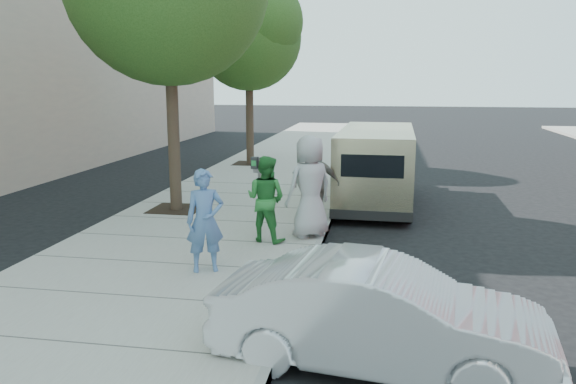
# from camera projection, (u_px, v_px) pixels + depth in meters

# --- Properties ---
(ground) EXTENTS (120.00, 120.00, 0.00)m
(ground) POSITION_uv_depth(u_px,v_px,m) (244.00, 249.00, 10.94)
(ground) COLOR black
(ground) RESTS_ON ground
(sidewalk) EXTENTS (5.00, 60.00, 0.15)m
(sidewalk) POSITION_uv_depth(u_px,v_px,m) (195.00, 242.00, 11.09)
(sidewalk) COLOR gray
(sidewalk) RESTS_ON ground
(curb_face) EXTENTS (0.12, 60.00, 0.16)m
(curb_face) POSITION_uv_depth(u_px,v_px,m) (318.00, 249.00, 10.68)
(curb_face) COLOR gray
(curb_face) RESTS_ON ground
(tree_far) EXTENTS (3.92, 3.80, 6.49)m
(tree_far) POSITION_uv_depth(u_px,v_px,m) (250.00, 32.00, 20.01)
(tree_far) COLOR black
(tree_far) RESTS_ON sidewalk
(parking_meter) EXTENTS (0.33, 0.17, 1.55)m
(parking_meter) POSITION_uv_depth(u_px,v_px,m) (259.00, 178.00, 11.37)
(parking_meter) COLOR gray
(parking_meter) RESTS_ON sidewalk
(van) EXTENTS (1.90, 5.40, 1.99)m
(van) POSITION_uv_depth(u_px,v_px,m) (376.00, 165.00, 14.61)
(van) COLOR #C2B68B
(van) RESTS_ON ground
(sedan) EXTENTS (3.93, 1.80, 1.25)m
(sedan) POSITION_uv_depth(u_px,v_px,m) (380.00, 316.00, 6.32)
(sedan) COLOR silver
(sedan) RESTS_ON ground
(person_officer) EXTENTS (0.73, 0.62, 1.69)m
(person_officer) POSITION_uv_depth(u_px,v_px,m) (205.00, 221.00, 9.08)
(person_officer) COLOR #4E73A5
(person_officer) RESTS_ON sidewalk
(person_green_shirt) EXTENTS (0.96, 0.84, 1.67)m
(person_green_shirt) POSITION_uv_depth(u_px,v_px,m) (266.00, 199.00, 10.79)
(person_green_shirt) COLOR #277931
(person_green_shirt) RESTS_ON sidewalk
(person_gray_shirt) EXTENTS (1.17, 1.13, 2.03)m
(person_gray_shirt) POSITION_uv_depth(u_px,v_px,m) (310.00, 187.00, 11.07)
(person_gray_shirt) COLOR #A5A5A8
(person_gray_shirt) RESTS_ON sidewalk
(person_striped_polo) EXTENTS (1.05, 0.66, 1.67)m
(person_striped_polo) POSITION_uv_depth(u_px,v_px,m) (317.00, 184.00, 12.26)
(person_striped_polo) COLOR slate
(person_striped_polo) RESTS_ON sidewalk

